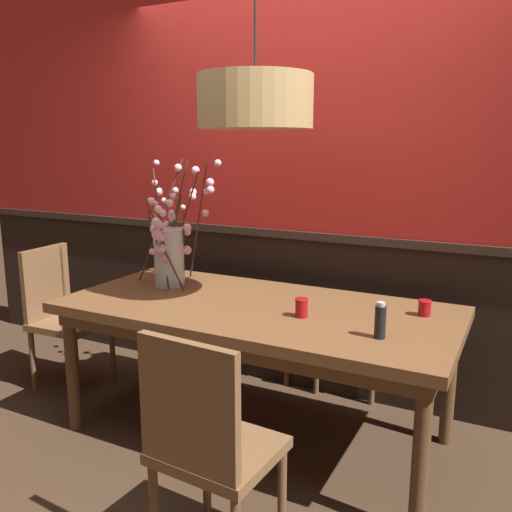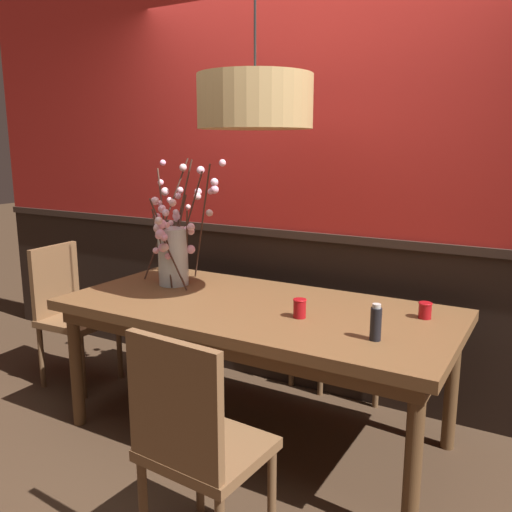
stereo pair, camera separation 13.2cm
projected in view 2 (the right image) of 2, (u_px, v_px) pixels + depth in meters
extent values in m
plane|color=#422D1E|center=(256.00, 435.00, 2.99)|extent=(24.00, 24.00, 0.00)
cube|color=black|center=(312.00, 313.00, 3.52)|extent=(5.73, 0.12, 1.01)
cube|color=#31241E|center=(313.00, 235.00, 3.40)|extent=(5.73, 0.14, 0.05)
cube|color=#B2231E|center=(317.00, 83.00, 3.22)|extent=(5.73, 0.12, 1.88)
cube|color=brown|center=(256.00, 310.00, 2.84)|extent=(2.08, 0.98, 0.05)
cube|color=brown|center=(256.00, 322.00, 2.86)|extent=(1.97, 0.88, 0.08)
cylinder|color=brown|center=(76.00, 367.00, 3.04)|extent=(0.07, 0.07, 0.70)
cylinder|color=brown|center=(413.00, 464.00, 2.12)|extent=(0.07, 0.07, 0.70)
cylinder|color=brown|center=(167.00, 326.00, 3.73)|extent=(0.07, 0.07, 0.70)
cylinder|color=brown|center=(452.00, 386.00, 2.80)|extent=(0.07, 0.07, 0.70)
cube|color=brown|center=(358.00, 323.00, 3.46)|extent=(0.44, 0.46, 0.04)
cube|color=brown|center=(368.00, 280.00, 3.59)|extent=(0.40, 0.06, 0.44)
cylinder|color=brown|center=(377.00, 374.00, 3.27)|extent=(0.04, 0.04, 0.44)
cylinder|color=brown|center=(321.00, 363.00, 3.43)|extent=(0.04, 0.04, 0.44)
cylinder|color=brown|center=(391.00, 353.00, 3.60)|extent=(0.04, 0.04, 0.44)
cylinder|color=brown|center=(340.00, 344.00, 3.76)|extent=(0.04, 0.04, 0.44)
cube|color=brown|center=(208.00, 449.00, 2.04)|extent=(0.45, 0.42, 0.04)
cube|color=brown|center=(174.00, 405.00, 1.84)|extent=(0.41, 0.06, 0.47)
cylinder|color=brown|center=(200.00, 467.00, 2.32)|extent=(0.04, 0.04, 0.43)
cylinder|color=brown|center=(272.00, 498.00, 2.12)|extent=(0.04, 0.04, 0.43)
cylinder|color=brown|center=(143.00, 511.00, 2.05)|extent=(0.04, 0.04, 0.43)
cube|color=brown|center=(79.00, 320.00, 3.57)|extent=(0.44, 0.43, 0.04)
cube|color=brown|center=(55.00, 280.00, 3.60)|extent=(0.06, 0.39, 0.47)
cylinder|color=brown|center=(119.00, 349.00, 3.69)|extent=(0.04, 0.04, 0.42)
cylinder|color=brown|center=(83.00, 367.00, 3.39)|extent=(0.04, 0.04, 0.42)
cylinder|color=brown|center=(80.00, 340.00, 3.85)|extent=(0.04, 0.04, 0.42)
cylinder|color=brown|center=(41.00, 357.00, 3.55)|extent=(0.04, 0.04, 0.42)
cube|color=brown|center=(282.00, 312.00, 3.75)|extent=(0.46, 0.43, 0.04)
cube|color=brown|center=(296.00, 274.00, 3.84)|extent=(0.40, 0.08, 0.43)
cylinder|color=brown|center=(292.00, 356.00, 3.57)|extent=(0.04, 0.04, 0.42)
cylinder|color=brown|center=(248.00, 344.00, 3.77)|extent=(0.04, 0.04, 0.42)
cylinder|color=brown|center=(316.00, 341.00, 3.83)|extent=(0.04, 0.04, 0.42)
cylinder|color=brown|center=(274.00, 331.00, 4.04)|extent=(0.04, 0.04, 0.42)
cylinder|color=silver|center=(173.00, 256.00, 3.22)|extent=(0.18, 0.18, 0.35)
cylinder|color=silver|center=(174.00, 278.00, 3.25)|extent=(0.16, 0.16, 0.08)
cylinder|color=#472D23|center=(162.00, 248.00, 3.15)|extent=(0.11, 0.05, 0.46)
sphere|color=#F5B1C8|center=(156.00, 251.00, 3.14)|extent=(0.04, 0.04, 0.04)
sphere|color=#F0A9D1|center=(163.00, 248.00, 3.12)|extent=(0.05, 0.05, 0.05)
sphere|color=#F5B6C6|center=(158.00, 223.00, 3.08)|extent=(0.04, 0.04, 0.04)
sphere|color=beige|center=(158.00, 233.00, 3.12)|extent=(0.03, 0.03, 0.03)
sphere|color=#F9ADC3|center=(163.00, 249.00, 3.12)|extent=(0.04, 0.04, 0.04)
sphere|color=beige|center=(158.00, 228.00, 3.07)|extent=(0.05, 0.05, 0.05)
cylinder|color=#472D23|center=(170.00, 253.00, 3.10)|extent=(0.22, 0.04, 0.42)
sphere|color=beige|center=(159.00, 221.00, 2.95)|extent=(0.04, 0.04, 0.04)
sphere|color=beige|center=(165.00, 247.00, 3.05)|extent=(0.05, 0.05, 0.05)
sphere|color=#EBABCF|center=(160.00, 234.00, 3.01)|extent=(0.05, 0.05, 0.05)
sphere|color=#F3A6C8|center=(164.00, 238.00, 3.00)|extent=(0.03, 0.03, 0.03)
sphere|color=#F9A9CA|center=(168.00, 256.00, 3.12)|extent=(0.04, 0.04, 0.04)
sphere|color=#FCA9CE|center=(159.00, 236.00, 3.02)|extent=(0.04, 0.04, 0.04)
cylinder|color=#472D23|center=(187.00, 226.00, 3.30)|extent=(0.28, 0.04, 0.68)
sphere|color=beige|center=(197.00, 196.00, 3.33)|extent=(0.05, 0.05, 0.05)
sphere|color=beige|center=(188.00, 207.00, 3.34)|extent=(0.03, 0.03, 0.03)
sphere|color=#E5ACBF|center=(198.00, 192.00, 3.35)|extent=(0.05, 0.05, 0.05)
sphere|color=#F1B9D3|center=(201.00, 170.00, 3.31)|extent=(0.05, 0.05, 0.05)
cylinder|color=#472D23|center=(168.00, 243.00, 3.12)|extent=(0.14, 0.15, 0.53)
sphere|color=#FAAFD2|center=(162.00, 224.00, 3.04)|extent=(0.05, 0.05, 0.05)
sphere|color=#F4B5BB|center=(173.00, 203.00, 2.98)|extent=(0.04, 0.04, 0.04)
sphere|color=#EAB7D3|center=(166.00, 213.00, 3.00)|extent=(0.04, 0.04, 0.04)
sphere|color=#F4BED2|center=(171.00, 237.00, 3.14)|extent=(0.04, 0.04, 0.04)
sphere|color=#F7ABBA|center=(167.00, 225.00, 3.04)|extent=(0.03, 0.03, 0.03)
sphere|color=#EAB2D1|center=(164.00, 237.00, 3.10)|extent=(0.05, 0.05, 0.05)
cylinder|color=#472D23|center=(187.00, 247.00, 3.20)|extent=(0.09, 0.09, 0.46)
sphere|color=#F8B2D2|center=(191.00, 249.00, 3.22)|extent=(0.05, 0.05, 0.05)
sphere|color=#F5BCCE|center=(191.00, 227.00, 3.14)|extent=(0.05, 0.05, 0.05)
sphere|color=#F4B8C9|center=(191.00, 231.00, 3.18)|extent=(0.04, 0.04, 0.04)
sphere|color=#F5AFCE|center=(187.00, 229.00, 3.17)|extent=(0.03, 0.03, 0.03)
cylinder|color=#472D23|center=(165.00, 228.00, 3.15)|extent=(0.15, 0.09, 0.69)
sphere|color=#FDABC9|center=(165.00, 225.00, 3.12)|extent=(0.03, 0.03, 0.03)
sphere|color=#ECAEBF|center=(160.00, 203.00, 3.12)|extent=(0.03, 0.03, 0.03)
sphere|color=#F8B3CC|center=(162.00, 209.00, 3.09)|extent=(0.05, 0.05, 0.05)
sphere|color=#EEAFBC|center=(155.00, 201.00, 3.09)|extent=(0.05, 0.05, 0.05)
sphere|color=#FBA8C9|center=(158.00, 216.00, 3.14)|extent=(0.03, 0.03, 0.03)
cylinder|color=#472D23|center=(166.00, 219.00, 3.33)|extent=(0.21, 0.23, 0.75)
sphere|color=#F4A7C0|center=(161.00, 182.00, 3.38)|extent=(0.04, 0.04, 0.04)
sphere|color=#F8BCCB|center=(170.00, 200.00, 3.37)|extent=(0.04, 0.04, 0.04)
sphere|color=#F6A7D1|center=(163.00, 163.00, 3.42)|extent=(0.04, 0.04, 0.04)
sphere|color=beige|center=(165.00, 191.00, 3.37)|extent=(0.05, 0.05, 0.05)
cylinder|color=#472D23|center=(202.00, 223.00, 3.25)|extent=(0.24, 0.15, 0.72)
sphere|color=#F2B0C8|center=(211.00, 191.00, 3.27)|extent=(0.04, 0.04, 0.04)
sphere|color=#E6ADC1|center=(222.00, 163.00, 3.25)|extent=(0.04, 0.04, 0.04)
sphere|color=beige|center=(209.00, 213.00, 3.25)|extent=(0.04, 0.04, 0.04)
sphere|color=#EEA7C3|center=(215.00, 190.00, 3.24)|extent=(0.05, 0.05, 0.05)
sphere|color=#E9B6D0|center=(214.00, 182.00, 3.24)|extent=(0.05, 0.05, 0.05)
cylinder|color=#472D23|center=(177.00, 239.00, 3.25)|extent=(0.10, 0.10, 0.53)
sphere|color=#F8B8CF|center=(177.00, 216.00, 3.25)|extent=(0.05, 0.05, 0.05)
sphere|color=#E8ACC6|center=(174.00, 231.00, 3.24)|extent=(0.04, 0.04, 0.04)
sphere|color=#FBB7C0|center=(171.00, 223.00, 3.27)|extent=(0.03, 0.03, 0.03)
cylinder|color=#472D23|center=(178.00, 221.00, 3.25)|extent=(0.20, 0.06, 0.74)
sphere|color=#F5B2D0|center=(178.00, 196.00, 3.24)|extent=(0.04, 0.04, 0.04)
sphere|color=beige|center=(176.00, 212.00, 3.22)|extent=(0.04, 0.04, 0.04)
sphere|color=#EEAEC1|center=(177.00, 219.00, 3.27)|extent=(0.04, 0.04, 0.04)
sphere|color=#E7B0C2|center=(180.00, 190.00, 3.27)|extent=(0.04, 0.04, 0.04)
sphere|color=beige|center=(183.00, 168.00, 3.28)|extent=(0.05, 0.05, 0.05)
cylinder|color=#9E0F14|center=(300.00, 308.00, 2.62)|extent=(0.06, 0.06, 0.09)
torus|color=red|center=(300.00, 300.00, 2.61)|extent=(0.07, 0.07, 0.01)
cylinder|color=silver|center=(300.00, 311.00, 2.62)|extent=(0.04, 0.04, 0.05)
cylinder|color=#9E0F14|center=(425.00, 310.00, 2.61)|extent=(0.06, 0.06, 0.08)
torus|color=red|center=(426.00, 303.00, 2.60)|extent=(0.07, 0.07, 0.01)
cylinder|color=silver|center=(425.00, 313.00, 2.61)|extent=(0.04, 0.04, 0.04)
cylinder|color=black|center=(376.00, 324.00, 2.31)|extent=(0.05, 0.05, 0.15)
cylinder|color=beige|center=(377.00, 306.00, 2.29)|extent=(0.04, 0.04, 0.02)
cylinder|color=tan|center=(255.00, 102.00, 2.61)|extent=(0.57, 0.57, 0.26)
sphere|color=#F9EAB7|center=(255.00, 110.00, 2.62)|extent=(0.14, 0.14, 0.14)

